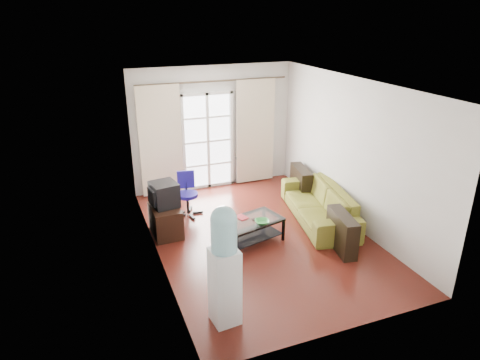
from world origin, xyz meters
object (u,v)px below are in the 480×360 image
(sofa, at_px, (319,204))
(water_cooler, at_px, (224,264))
(coffee_table, at_px, (251,228))
(task_chair, at_px, (188,202))
(tv_stand, at_px, (166,221))
(crt_tv, at_px, (163,194))

(sofa, height_order, water_cooler, water_cooler)
(coffee_table, bearing_deg, water_cooler, -121.72)
(coffee_table, distance_m, task_chair, 1.65)
(tv_stand, xyz_separation_m, water_cooler, (0.23, -2.58, 0.59))
(sofa, bearing_deg, water_cooler, -40.42)
(coffee_table, xyz_separation_m, task_chair, (-0.74, 1.48, -0.03))
(task_chair, relative_size, water_cooler, 0.52)
(crt_tv, xyz_separation_m, task_chair, (0.57, 0.58, -0.49))
(tv_stand, bearing_deg, sofa, -11.07)
(coffee_table, height_order, tv_stand, tv_stand)
(tv_stand, xyz_separation_m, task_chair, (0.57, 0.65, -0.01))
(tv_stand, relative_size, task_chair, 0.85)
(coffee_table, relative_size, water_cooler, 0.72)
(coffee_table, distance_m, crt_tv, 1.65)
(tv_stand, bearing_deg, crt_tv, 86.33)
(coffee_table, height_order, crt_tv, crt_tv)
(water_cooler, bearing_deg, tv_stand, 89.65)
(coffee_table, xyz_separation_m, tv_stand, (-1.30, 0.83, -0.01))
(crt_tv, height_order, task_chair, crt_tv)
(task_chair, bearing_deg, crt_tv, -124.97)
(task_chair, height_order, water_cooler, water_cooler)
(sofa, distance_m, task_chair, 2.55)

